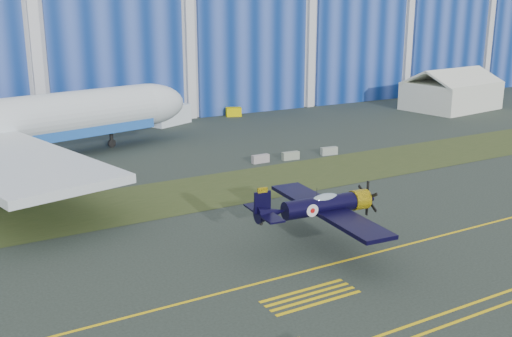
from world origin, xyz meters
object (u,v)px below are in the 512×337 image
warbird (320,206)px  tug (234,112)px  shipping_container (170,115)px  tent (452,89)px

warbird → tug: bearing=73.3°
warbird → shipping_container: bearing=84.9°
tent → shipping_container: size_ratio=2.53×
warbird → shipping_container: warbird is taller
warbird → tent: tent is taller
warbird → tent: size_ratio=0.85×
tent → shipping_container: tent is taller
warbird → tent: 65.78m
shipping_container → tug: 11.26m
tug → tent: bearing=0.7°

